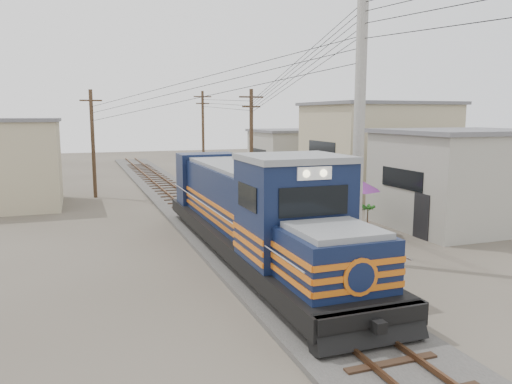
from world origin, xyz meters
name	(u,v)px	position (x,y,z in m)	size (l,w,h in m)	color
ground	(262,267)	(0.00, 0.00, 0.00)	(120.00, 120.00, 0.00)	#473F35
ballast	(198,213)	(0.00, 10.00, 0.08)	(3.60, 70.00, 0.16)	#595651
track	(198,210)	(0.00, 10.00, 0.26)	(1.15, 70.00, 0.12)	#51331E
locomotive	(252,213)	(0.00, 1.08, 1.77)	(3.02, 16.43, 4.07)	black
utility_pole_main	(359,126)	(3.50, -0.50, 5.00)	(0.40, 0.40, 10.00)	#9E9B93
wooden_pole_mid	(251,142)	(4.50, 14.00, 3.68)	(1.60, 0.24, 7.00)	#4C3826
wooden_pole_far	(203,131)	(4.80, 28.00, 3.93)	(1.60, 0.24, 7.50)	#4C3826
wooden_pole_left	(93,141)	(-5.00, 18.00, 3.68)	(1.60, 0.24, 7.00)	#4C3826
power_lines	(199,70)	(-0.14, 8.49, 7.56)	(9.65, 19.00, 3.30)	black
shophouse_front	(463,178)	(11.50, 3.00, 2.36)	(7.35, 6.30, 4.70)	gray
shophouse_mid	(376,150)	(12.50, 12.00, 3.11)	(8.40, 7.35, 6.20)	tan
shophouse_back	(293,155)	(11.00, 22.00, 2.11)	(6.30, 6.30, 4.20)	gray
shophouse_left	(5,163)	(-10.00, 16.00, 2.61)	(6.30, 6.30, 5.20)	tan
billboard	(340,184)	(4.91, 3.24, 2.35)	(1.93, 0.97, 3.20)	#99999E
market_umbrella	(354,184)	(5.60, 3.20, 2.32)	(2.56, 2.56, 2.64)	black
vendor	(343,211)	(5.85, 4.59, 0.82)	(0.60, 0.39, 1.65)	black
plant_nursery	(316,219)	(4.53, 4.81, 0.47)	(3.51, 3.39, 1.13)	#23611B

